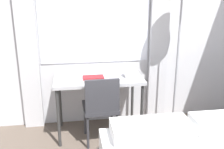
{
  "coord_description": "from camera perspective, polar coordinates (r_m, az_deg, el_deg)",
  "views": [
    {
      "loc": [
        -0.37,
        -0.73,
        1.74
      ],
      "look_at": [
        0.03,
        1.87,
        0.9
      ],
      "focal_mm": 42.0,
      "sensor_mm": 36.0,
      "label": 1
    }
  ],
  "objects": [
    {
      "name": "telephone",
      "position": [
        3.16,
        3.93,
        0.3
      ],
      "size": [
        0.16,
        0.16,
        0.1
      ],
      "color": "white",
      "rests_on": "desk"
    },
    {
      "name": "desk_chair",
      "position": [
        3.04,
        -2.43,
        -6.69
      ],
      "size": [
        0.42,
        0.42,
        0.84
      ],
      "rotation": [
        0.0,
        0.0,
        0.04
      ],
      "color": "#333338",
      "rests_on": "ground_plane"
    },
    {
      "name": "wall_back_with_window",
      "position": [
        3.4,
        -2.63,
        11.15
      ],
      "size": [
        4.76,
        0.13,
        2.7
      ],
      "color": "silver",
      "rests_on": "ground_plane"
    },
    {
      "name": "book",
      "position": [
        3.11,
        -4.08,
        -0.63
      ],
      "size": [
        0.25,
        0.15,
        0.02
      ],
      "rotation": [
        0.0,
        0.0,
        0.02
      ],
      "color": "maroon",
      "rests_on": "desk"
    },
    {
      "name": "standing_lamp",
      "position": [
        3.24,
        14.96,
        15.39
      ],
      "size": [
        0.37,
        0.37,
        1.9
      ],
      "color": "#4C4C51",
      "rests_on": "ground_plane"
    },
    {
      "name": "desk",
      "position": [
        3.19,
        -2.98,
        -1.7
      ],
      "size": [
        1.05,
        0.58,
        0.75
      ],
      "color": "#B2B2B7",
      "rests_on": "ground_plane"
    }
  ]
}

